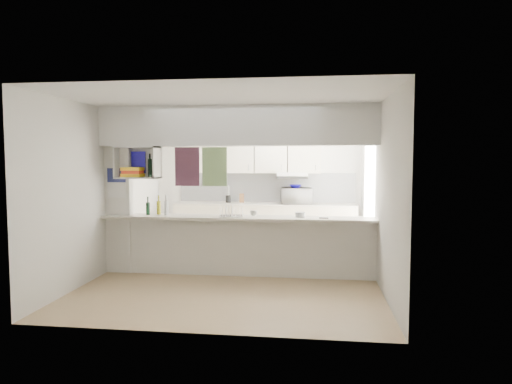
% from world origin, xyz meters
% --- Properties ---
extents(floor, '(4.80, 4.80, 0.00)m').
position_xyz_m(floor, '(0.00, 0.00, 0.00)').
color(floor, tan).
rests_on(floor, ground).
extents(ceiling, '(4.80, 4.80, 0.00)m').
position_xyz_m(ceiling, '(0.00, 0.00, 2.60)').
color(ceiling, white).
rests_on(ceiling, wall_back).
extents(wall_back, '(4.20, 0.00, 4.20)m').
position_xyz_m(wall_back, '(0.00, 2.40, 1.30)').
color(wall_back, silver).
rests_on(wall_back, floor).
extents(wall_left, '(0.00, 4.80, 4.80)m').
position_xyz_m(wall_left, '(-2.10, 0.00, 1.30)').
color(wall_left, silver).
rests_on(wall_left, floor).
extents(wall_right, '(0.00, 4.80, 4.80)m').
position_xyz_m(wall_right, '(2.10, 0.00, 1.30)').
color(wall_right, silver).
rests_on(wall_right, floor).
extents(servery_partition, '(4.20, 0.50, 2.60)m').
position_xyz_m(servery_partition, '(-0.17, 0.00, 1.66)').
color(servery_partition, silver).
rests_on(servery_partition, floor).
extents(cubby_shelf, '(0.65, 0.35, 0.50)m').
position_xyz_m(cubby_shelf, '(-1.57, -0.06, 1.71)').
color(cubby_shelf, white).
rests_on(cubby_shelf, bulkhead).
extents(kitchen_run, '(3.60, 0.63, 2.24)m').
position_xyz_m(kitchen_run, '(0.16, 2.14, 0.83)').
color(kitchen_run, beige).
rests_on(kitchen_run, floor).
extents(microwave, '(0.63, 0.48, 0.32)m').
position_xyz_m(microwave, '(0.84, 2.05, 1.08)').
color(microwave, white).
rests_on(microwave, bench_top).
extents(bowl, '(0.25, 0.25, 0.06)m').
position_xyz_m(bowl, '(0.81, 2.07, 1.27)').
color(bowl, '#150D94').
rests_on(bowl, microwave).
extents(dish_rack, '(0.39, 0.32, 0.19)m').
position_xyz_m(dish_rack, '(-0.09, -0.02, 1.00)').
color(dish_rack, silver).
rests_on(dish_rack, breakfast_bar).
extents(cup, '(0.11, 0.11, 0.09)m').
position_xyz_m(cup, '(0.26, -0.05, 0.98)').
color(cup, white).
rests_on(cup, dish_rack).
extents(wine_bottles, '(0.36, 0.14, 0.32)m').
position_xyz_m(wine_bottles, '(-1.28, 0.03, 1.04)').
color(wine_bottles, black).
rests_on(wine_bottles, breakfast_bar).
extents(plastic_tubs, '(0.50, 0.18, 0.08)m').
position_xyz_m(plastic_tubs, '(0.99, 0.01, 0.96)').
color(plastic_tubs, silver).
rests_on(plastic_tubs, breakfast_bar).
extents(utensil_jar, '(0.11, 0.11, 0.15)m').
position_xyz_m(utensil_jar, '(-0.55, 2.15, 0.99)').
color(utensil_jar, black).
rests_on(utensil_jar, bench_top).
extents(knife_block, '(0.10, 0.09, 0.19)m').
position_xyz_m(knife_block, '(-0.28, 2.18, 1.01)').
color(knife_block, brown).
rests_on(knife_block, bench_top).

